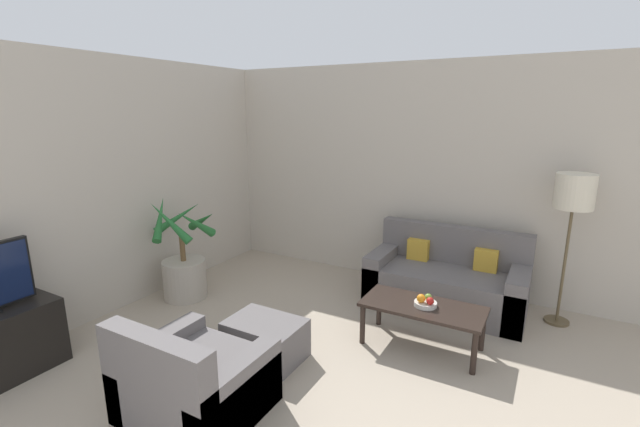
{
  "coord_description": "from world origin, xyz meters",
  "views": [
    {
      "loc": [
        0.76,
        1.16,
        2.15
      ],
      "look_at": [
        -1.54,
        5.27,
        1.0
      ],
      "focal_mm": 24.0,
      "sensor_mm": 36.0,
      "label": 1
    }
  ],
  "objects_px": {
    "floor_lamp": "(574,197)",
    "orange_fruit": "(421,298)",
    "coffee_table": "(423,311)",
    "ottoman": "(266,339)",
    "sofa_loveseat": "(446,281)",
    "fruit_bowl": "(425,304)",
    "armchair": "(193,382)",
    "apple_green": "(428,297)",
    "potted_palm": "(184,266)",
    "apple_red": "(430,301)"
  },
  "relations": [
    {
      "from": "fruit_bowl",
      "to": "apple_red",
      "type": "height_order",
      "value": "apple_red"
    },
    {
      "from": "armchair",
      "to": "ottoman",
      "type": "xyz_separation_m",
      "value": [
        0.01,
        0.84,
        -0.08
      ]
    },
    {
      "from": "apple_red",
      "to": "armchair",
      "type": "height_order",
      "value": "armchair"
    },
    {
      "from": "apple_red",
      "to": "armchair",
      "type": "bearing_deg",
      "value": -126.9
    },
    {
      "from": "fruit_bowl",
      "to": "orange_fruit",
      "type": "relative_size",
      "value": 2.6
    },
    {
      "from": "floor_lamp",
      "to": "armchair",
      "type": "distance_m",
      "value": 3.78
    },
    {
      "from": "armchair",
      "to": "sofa_loveseat",
      "type": "bearing_deg",
      "value": 66.56
    },
    {
      "from": "floor_lamp",
      "to": "orange_fruit",
      "type": "bearing_deg",
      "value": -133.07
    },
    {
      "from": "potted_palm",
      "to": "orange_fruit",
      "type": "xyz_separation_m",
      "value": [
        2.72,
        0.24,
        0.12
      ]
    },
    {
      "from": "coffee_table",
      "to": "ottoman",
      "type": "bearing_deg",
      "value": -143.6
    },
    {
      "from": "floor_lamp",
      "to": "apple_green",
      "type": "height_order",
      "value": "floor_lamp"
    },
    {
      "from": "fruit_bowl",
      "to": "orange_fruit",
      "type": "xyz_separation_m",
      "value": [
        -0.03,
        -0.03,
        0.06
      ]
    },
    {
      "from": "ottoman",
      "to": "sofa_loveseat",
      "type": "bearing_deg",
      "value": 57.96
    },
    {
      "from": "orange_fruit",
      "to": "potted_palm",
      "type": "bearing_deg",
      "value": -174.99
    },
    {
      "from": "fruit_bowl",
      "to": "apple_green",
      "type": "distance_m",
      "value": 0.07
    },
    {
      "from": "floor_lamp",
      "to": "fruit_bowl",
      "type": "height_order",
      "value": "floor_lamp"
    },
    {
      "from": "floor_lamp",
      "to": "coffee_table",
      "type": "bearing_deg",
      "value": -133.7
    },
    {
      "from": "potted_palm",
      "to": "armchair",
      "type": "distance_m",
      "value": 2.11
    },
    {
      "from": "apple_green",
      "to": "ottoman",
      "type": "relative_size",
      "value": 0.1
    },
    {
      "from": "potted_palm",
      "to": "armchair",
      "type": "bearing_deg",
      "value": -42.14
    },
    {
      "from": "orange_fruit",
      "to": "ottoman",
      "type": "xyz_separation_m",
      "value": [
        -1.14,
        -0.81,
        -0.32
      ]
    },
    {
      "from": "apple_red",
      "to": "armchair",
      "type": "xyz_separation_m",
      "value": [
        -1.24,
        -1.65,
        -0.24
      ]
    },
    {
      "from": "coffee_table",
      "to": "apple_green",
      "type": "relative_size",
      "value": 16.99
    },
    {
      "from": "potted_palm",
      "to": "floor_lamp",
      "type": "xyz_separation_m",
      "value": [
        3.82,
        1.42,
        0.95
      ]
    },
    {
      "from": "orange_fruit",
      "to": "armchair",
      "type": "bearing_deg",
      "value": -124.94
    },
    {
      "from": "fruit_bowl",
      "to": "armchair",
      "type": "relative_size",
      "value": 0.22
    },
    {
      "from": "potted_palm",
      "to": "armchair",
      "type": "xyz_separation_m",
      "value": [
        1.56,
        -1.41,
        -0.12
      ]
    },
    {
      "from": "coffee_table",
      "to": "orange_fruit",
      "type": "xyz_separation_m",
      "value": [
        -0.01,
        -0.04,
        0.13
      ]
    },
    {
      "from": "apple_red",
      "to": "sofa_loveseat",
      "type": "bearing_deg",
      "value": 94.73
    },
    {
      "from": "potted_palm",
      "to": "coffee_table",
      "type": "distance_m",
      "value": 2.74
    },
    {
      "from": "sofa_loveseat",
      "to": "coffee_table",
      "type": "bearing_deg",
      "value": -89.31
    },
    {
      "from": "orange_fruit",
      "to": "armchair",
      "type": "xyz_separation_m",
      "value": [
        -1.15,
        -1.65,
        -0.24
      ]
    },
    {
      "from": "fruit_bowl",
      "to": "armchair",
      "type": "distance_m",
      "value": 2.07
    },
    {
      "from": "potted_palm",
      "to": "sofa_loveseat",
      "type": "xyz_separation_m",
      "value": [
        2.72,
        1.25,
        -0.08
      ]
    },
    {
      "from": "fruit_bowl",
      "to": "apple_red",
      "type": "relative_size",
      "value": 2.96
    },
    {
      "from": "apple_green",
      "to": "ottoman",
      "type": "height_order",
      "value": "apple_green"
    },
    {
      "from": "apple_red",
      "to": "ottoman",
      "type": "relative_size",
      "value": 0.1
    },
    {
      "from": "fruit_bowl",
      "to": "ottoman",
      "type": "bearing_deg",
      "value": -144.3
    },
    {
      "from": "floor_lamp",
      "to": "apple_green",
      "type": "bearing_deg",
      "value": -133.74
    },
    {
      "from": "sofa_loveseat",
      "to": "ottoman",
      "type": "height_order",
      "value": "sofa_loveseat"
    },
    {
      "from": "apple_green",
      "to": "armchair",
      "type": "bearing_deg",
      "value": -124.79
    },
    {
      "from": "sofa_loveseat",
      "to": "armchair",
      "type": "distance_m",
      "value": 2.9
    },
    {
      "from": "floor_lamp",
      "to": "orange_fruit",
      "type": "xyz_separation_m",
      "value": [
        -1.11,
        -1.19,
        -0.83
      ]
    },
    {
      "from": "apple_red",
      "to": "apple_green",
      "type": "xyz_separation_m",
      "value": [
        -0.04,
        0.08,
        -0.0
      ]
    },
    {
      "from": "ottoman",
      "to": "floor_lamp",
      "type": "bearing_deg",
      "value": 41.61
    },
    {
      "from": "apple_green",
      "to": "fruit_bowl",
      "type": "bearing_deg",
      "value": -105.14
    },
    {
      "from": "apple_green",
      "to": "orange_fruit",
      "type": "bearing_deg",
      "value": -121.2
    },
    {
      "from": "floor_lamp",
      "to": "ottoman",
      "type": "relative_size",
      "value": 2.36
    },
    {
      "from": "potted_palm",
      "to": "ottoman",
      "type": "relative_size",
      "value": 1.82
    },
    {
      "from": "floor_lamp",
      "to": "apple_red",
      "type": "xyz_separation_m",
      "value": [
        -1.02,
        -1.19,
        -0.83
      ]
    }
  ]
}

